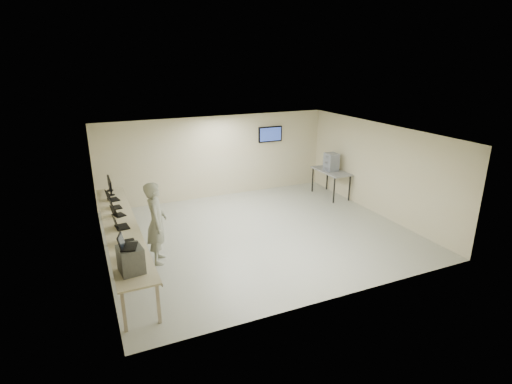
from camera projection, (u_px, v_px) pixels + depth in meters
name	position (u px, v px, depth m)	size (l,w,h in m)	color
room	(259.00, 184.00, 10.70)	(8.01, 7.01, 2.81)	#AFB39C
workbench	(121.00, 227.00, 9.44)	(0.76, 6.00, 0.90)	beige
equipment_box	(131.00, 259.00, 7.27)	(0.41, 0.47, 0.49)	#616161
laptop_on_box	(126.00, 244.00, 7.14)	(0.39, 0.42, 0.28)	black
laptop_0	(131.00, 254.00, 7.84)	(0.36, 0.38, 0.25)	black
laptop_1	(126.00, 240.00, 8.43)	(0.30, 0.37, 0.28)	black
laptop_2	(119.00, 225.00, 9.20)	(0.36, 0.42, 0.30)	black
laptop_3	(117.00, 213.00, 9.91)	(0.36, 0.39, 0.25)	black
laptop_4	(114.00, 206.00, 10.42)	(0.32, 0.36, 0.26)	black
laptop_5	(111.00, 198.00, 10.99)	(0.37, 0.41, 0.28)	black
monitor_near	(110.00, 186.00, 11.33)	(0.20, 0.45, 0.44)	black
monitor_far	(109.00, 182.00, 11.71)	(0.20, 0.44, 0.44)	black
soldier	(157.00, 223.00, 9.28)	(0.72, 0.47, 1.98)	gray
side_table	(331.00, 172.00, 13.82)	(0.72, 1.55, 0.93)	gray
storage_bins	(331.00, 162.00, 13.70)	(0.39, 0.43, 0.61)	gray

